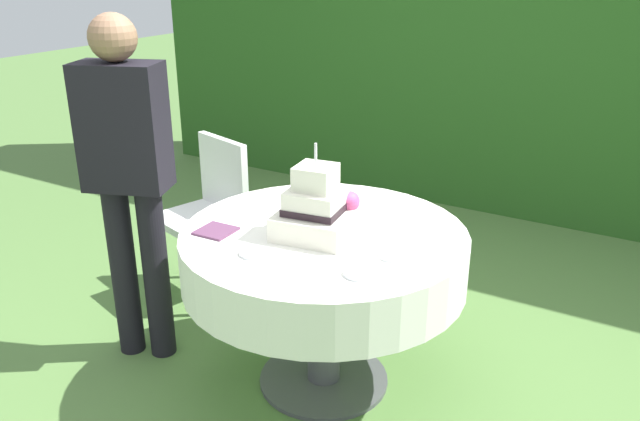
# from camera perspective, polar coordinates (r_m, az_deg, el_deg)

# --- Properties ---
(ground_plane) EXTENTS (20.00, 20.00, 0.00)m
(ground_plane) POSITION_cam_1_polar(r_m,az_deg,el_deg) (3.06, 0.33, -14.71)
(ground_plane) COLOR #547A3D
(foliage_hedge) EXTENTS (5.94, 0.57, 2.84)m
(foliage_hedge) POSITION_cam_1_polar(r_m,az_deg,el_deg) (4.97, 16.76, 16.33)
(foliage_hedge) COLOR #28561E
(foliage_hedge) RESTS_ON ground_plane
(cake_table) EXTENTS (1.20, 1.20, 0.74)m
(cake_table) POSITION_cam_1_polar(r_m,az_deg,el_deg) (2.74, 0.36, -4.25)
(cake_table) COLOR #4C4C51
(cake_table) RESTS_ON ground_plane
(wedding_cake) EXTENTS (0.33, 0.33, 0.39)m
(wedding_cake) POSITION_cam_1_polar(r_m,az_deg,el_deg) (2.62, -0.26, 0.06)
(wedding_cake) COLOR silver
(wedding_cake) RESTS_ON cake_table
(serving_plate_near) EXTENTS (0.12, 0.12, 0.01)m
(serving_plate_near) POSITION_cam_1_polar(r_m,az_deg,el_deg) (2.50, -5.84, -3.72)
(serving_plate_near) COLOR white
(serving_plate_near) RESTS_ON cake_table
(serving_plate_far) EXTENTS (0.13, 0.13, 0.01)m
(serving_plate_far) POSITION_cam_1_polar(r_m,az_deg,el_deg) (2.95, 4.57, 0.43)
(serving_plate_far) COLOR white
(serving_plate_far) RESTS_ON cake_table
(serving_plate_left) EXTENTS (0.12, 0.12, 0.01)m
(serving_plate_left) POSITION_cam_1_polar(r_m,az_deg,el_deg) (2.34, 3.55, -5.51)
(serving_plate_left) COLOR white
(serving_plate_left) RESTS_ON cake_table
(serving_plate_right) EXTENTS (0.11, 0.11, 0.01)m
(serving_plate_right) POSITION_cam_1_polar(r_m,az_deg,el_deg) (2.48, 6.38, -3.97)
(serving_plate_right) COLOR white
(serving_plate_right) RESTS_ON cake_table
(napkin_stack) EXTENTS (0.15, 0.15, 0.01)m
(napkin_stack) POSITION_cam_1_polar(r_m,az_deg,el_deg) (2.71, -9.16, -1.79)
(napkin_stack) COLOR #603856
(napkin_stack) RESTS_ON cake_table
(garden_chair) EXTENTS (0.50, 0.50, 0.89)m
(garden_chair) POSITION_cam_1_polar(r_m,az_deg,el_deg) (3.60, -9.68, 0.64)
(garden_chair) COLOR white
(garden_chair) RESTS_ON ground_plane
(standing_person) EXTENTS (0.41, 0.32, 1.60)m
(standing_person) POSITION_cam_1_polar(r_m,az_deg,el_deg) (2.97, -16.57, 3.39)
(standing_person) COLOR black
(standing_person) RESTS_ON ground_plane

